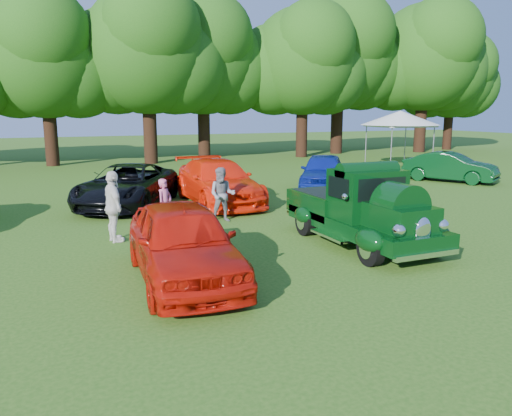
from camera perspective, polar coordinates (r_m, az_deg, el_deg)
name	(u,v)px	position (r m, az deg, el deg)	size (l,w,h in m)	color
ground	(308,260)	(11.68, 5.96, -5.98)	(120.00, 120.00, 0.00)	#275313
hero_pickup	(361,211)	(13.14, 11.86, -0.39)	(2.35, 5.04, 1.97)	black
red_convertible	(183,242)	(10.22, -8.33, -3.87)	(1.89, 4.70, 1.60)	#B21107
back_car_black	(127,186)	(18.53, -14.51, 2.49)	(2.50, 5.43, 1.51)	black
back_car_orange	(218,182)	(18.60, -4.39, 3.00)	(2.25, 5.53, 1.61)	#F52208
back_car_blue	(323,172)	(21.96, 7.70, 4.13)	(1.85, 4.60, 1.57)	navy
back_car_green	(450,167)	(26.00, 21.28, 4.39)	(1.51, 4.32, 1.42)	black
spectator_pink	(165,204)	(14.69, -10.38, 0.43)	(0.54, 0.36, 1.49)	#CA537C
spectator_grey	(222,195)	(15.50, -3.87, 1.53)	(0.82, 0.64, 1.69)	slate
spectator_white	(114,207)	(13.56, -15.97, 0.14)	(1.10, 0.46, 1.88)	silver
canopy_tent	(400,118)	(30.80, 16.14, 9.81)	(4.92, 4.92, 3.39)	silver
tree_line	(157,55)	(34.45, -11.24, 16.74)	(61.82, 10.09, 11.92)	black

